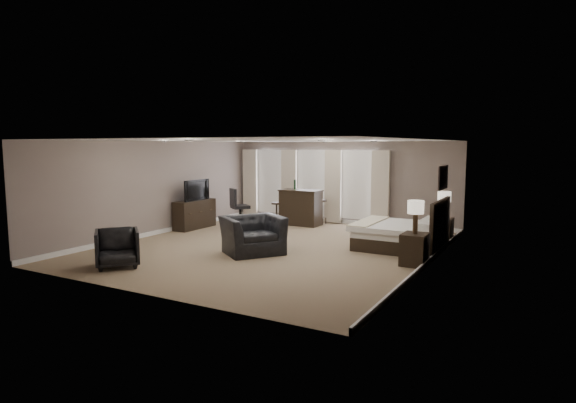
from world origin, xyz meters
The scene contains 16 objects.
room centered at (0.00, 0.00, 1.30)m, with size 7.60×8.60×2.64m.
window_bay centered at (-1.00, 4.11, 1.20)m, with size 5.25×0.20×2.30m.
bed centered at (2.58, 1.40, 0.62)m, with size 1.94×1.86×1.24m, color silver.
nightstand_near centered at (3.47, -0.05, 0.33)m, with size 0.50×0.61×0.66m, color black.
nightstand_far centered at (3.47, 2.85, 0.30)m, with size 0.45×0.55×0.60m, color black.
lamp_near centered at (3.47, -0.05, 1.01)m, with size 0.33×0.33×0.69m, color beige.
lamp_far centered at (3.47, 2.85, 0.95)m, with size 0.34×0.34×0.69m, color beige.
wall_art centered at (3.70, 1.40, 1.75)m, with size 0.04×0.96×0.56m, color slate.
dresser centered at (-3.45, 1.19, 0.42)m, with size 0.47×1.46×0.85m, color black.
tv centered at (-3.45, 1.19, 0.92)m, with size 1.08×0.62×0.14m, color black.
armchair_near centered at (-0.09, -0.77, 0.57)m, with size 1.31×0.85×1.15m, color black.
armchair_far centered at (-1.81, -3.18, 0.43)m, with size 0.84×0.78×0.86m, color black.
bar_counter centered at (-0.94, 3.26, 0.56)m, with size 1.28×0.67×1.12m, color black.
bar_stool_left centered at (-1.69, 3.04, 0.35)m, with size 0.33×0.33×0.69m, color black.
bar_stool_right centered at (-0.45, 3.70, 0.39)m, with size 0.37×0.37×0.78m, color black.
desk_chair centered at (-2.77, 2.61, 0.56)m, with size 0.57×0.57×1.13m, color black.
Camera 1 is at (5.95, -9.91, 2.49)m, focal length 30.00 mm.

